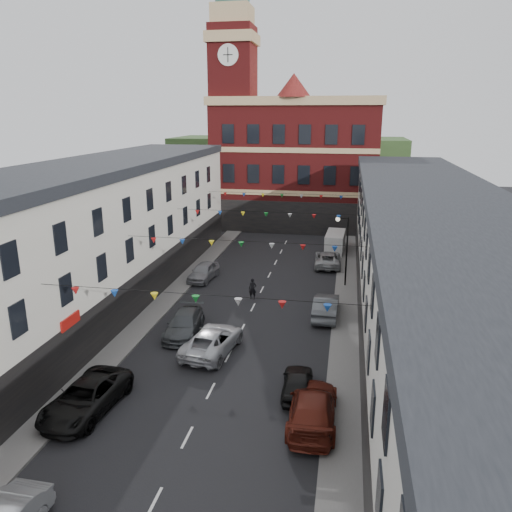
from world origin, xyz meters
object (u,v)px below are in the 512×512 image
Objects in this scene: street_lamp at (344,242)px; moving_car at (213,340)px; car_left_c at (86,397)px; white_van at (335,243)px; car_right_e at (326,306)px; car_right_f at (327,259)px; car_right_c at (313,408)px; car_left_e at (204,272)px; car_left_d at (184,324)px; car_right_d at (298,383)px; pedestrian at (253,289)px.

street_lamp is 15.90m from moving_car.
car_left_c is 1.15× the size of white_van.
car_right_e is 12.48m from car_right_f.
car_right_e is at bearing -98.77° from street_lamp.
car_right_c is 30.62m from white_van.
white_van is at bearing -97.34° from moving_car.
car_left_d is at bearing -74.64° from car_left_e.
car_left_c reaches higher than car_right_d.
street_lamp reaches higher than car_right_f.
car_right_e reaches higher than car_left_e.
car_left_d is 1.03× the size of car_right_e.
street_lamp is at bearing 43.97° from car_left_d.
car_left_c is (-12.05, -20.89, -3.14)m from street_lamp.
car_right_c is at bearing -93.03° from street_lamp.
car_right_d is at bearing 86.03° from car_right_e.
car_right_e is (11.00, -6.43, 0.06)m from car_left_e.
car_left_c is 1.10× the size of car_left_d.
car_right_c is 3.29× the size of pedestrian.
car_left_c is at bearing -105.95° from car_left_d.
car_left_d is 0.91× the size of moving_car.
pedestrian is (-4.91, 13.23, 0.18)m from car_right_d.
car_left_e is (0.00, 20.51, -0.02)m from car_left_c.
street_lamp is 6.66m from car_right_f.
car_left_d is (1.90, 9.41, -0.04)m from car_left_c.
car_left_d is 1.29× the size of car_right_d.
car_left_e is at bearing -178.21° from street_lamp.
car_right_f is (10.55, 26.55, -0.04)m from car_left_c.
car_left_d is at bearing -32.10° from moving_car.
white_van reaches higher than car_right_e.
car_left_e is at bearing -61.56° from car_right_c.
car_right_e reaches higher than car_right_d.
car_left_e is 12.15m from car_right_f.
car_right_e is (11.00, 14.08, 0.04)m from car_left_c.
white_van is (0.10, 17.61, 0.25)m from car_right_e.
moving_car is (-5.63, 3.87, 0.10)m from car_right_d.
car_right_c is at bearing 87.99° from car_right_f.
pedestrian is at bearing 61.37° from car_left_d.
car_right_e is 0.89× the size of moving_car.
car_right_f is 11.28m from pedestrian.
car_left_e is 13.94m from moving_car.
pedestrian reaches higher than moving_car.
car_left_d is at bearing -39.27° from car_right_d.
car_left_e is 22.34m from car_right_c.
car_right_e reaches higher than car_left_c.
car_right_c is 1.01× the size of moving_car.
car_right_f is at bearing -90.05° from car_right_c.
pedestrian is at bearing -108.76° from white_van.
moving_car is (4.42, 7.29, -0.00)m from car_left_c.
car_left_c is at bearing -106.89° from pedestrian.
moving_car is 25.30m from white_van.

